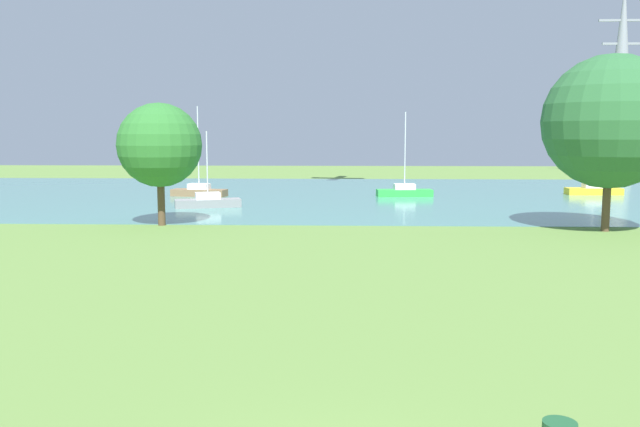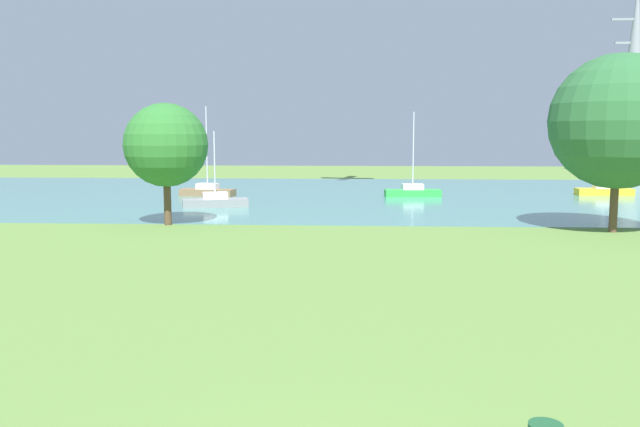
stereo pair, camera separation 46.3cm
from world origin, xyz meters
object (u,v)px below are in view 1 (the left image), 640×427
object	(u,v)px
tree_east_near	(160,145)
electricity_pylon	(620,79)
sailboat_brown	(199,191)
sailboat_green	(404,191)
sailboat_gray	(208,201)
tree_west_near	(611,122)
sailboat_yellow	(594,190)

from	to	relation	value
tree_east_near	electricity_pylon	world-z (taller)	electricity_pylon
sailboat_brown	electricity_pylon	size ratio (longest dim) A/B	0.31
sailboat_brown	sailboat_green	world-z (taller)	sailboat_brown
sailboat_gray	sailboat_green	world-z (taller)	sailboat_green
tree_east_near	tree_west_near	distance (m)	25.68
sailboat_brown	tree_west_near	world-z (taller)	tree_west_near
sailboat_brown	tree_west_near	distance (m)	34.07
sailboat_brown	electricity_pylon	distance (m)	60.66
electricity_pylon	tree_west_near	bearing A→B (deg)	-112.41
sailboat_yellow	sailboat_green	distance (m)	17.23
sailboat_gray	tree_west_near	xyz separation A→B (m)	(24.84, -10.91, 5.66)
sailboat_brown	tree_west_near	bearing A→B (deg)	-35.34
sailboat_gray	sailboat_green	xyz separation A→B (m)	(15.34, 9.01, 0.02)
sailboat_brown	tree_east_near	size ratio (longest dim) A/B	1.07
sailboat_gray	sailboat_yellow	bearing A→B (deg)	19.22
sailboat_yellow	tree_west_near	world-z (taller)	tree_west_near
sailboat_brown	sailboat_gray	size ratio (longest dim) A/B	1.38
sailboat_brown	tree_east_near	xyz separation A→B (m)	(1.80, -18.07, 4.30)
sailboat_green	electricity_pylon	size ratio (longest dim) A/B	0.29
sailboat_yellow	electricity_pylon	size ratio (longest dim) A/B	0.25
sailboat_brown	sailboat_yellow	bearing A→B (deg)	4.54
sailboat_gray	electricity_pylon	world-z (taller)	electricity_pylon
sailboat_gray	tree_east_near	bearing A→B (deg)	-94.60
sailboat_yellow	tree_west_near	distance (m)	24.14
sailboat_yellow	tree_west_near	bearing A→B (deg)	-108.84
sailboat_green	tree_east_near	size ratio (longest dim) A/B	1.00
sailboat_yellow	tree_east_near	size ratio (longest dim) A/B	0.86
tree_east_near	sailboat_yellow	bearing A→B (deg)	32.13
sailboat_gray	electricity_pylon	distance (m)	63.84
tree_east_near	tree_west_near	size ratio (longest dim) A/B	0.74
sailboat_green	tree_west_near	distance (m)	22.78
sailboat_yellow	sailboat_gray	bearing A→B (deg)	-160.78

